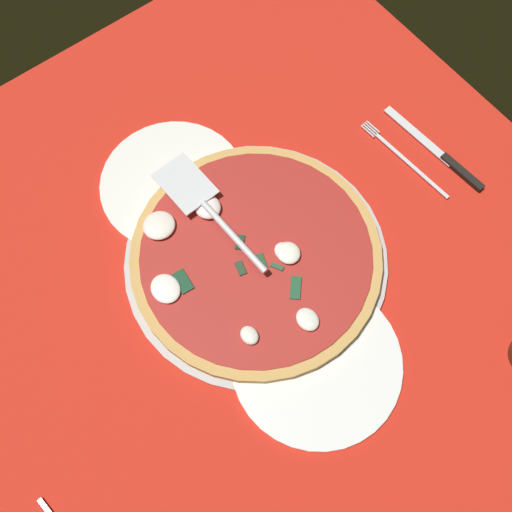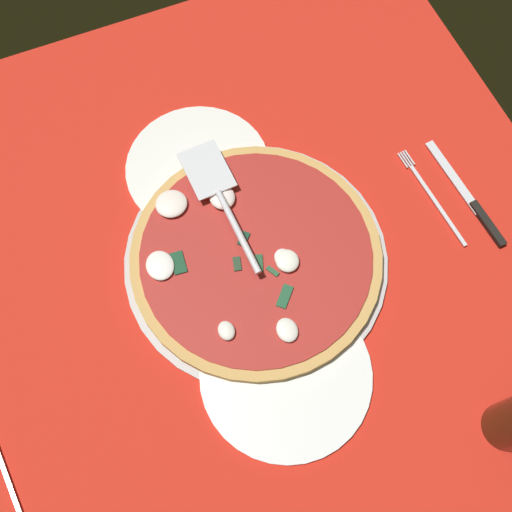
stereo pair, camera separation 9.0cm
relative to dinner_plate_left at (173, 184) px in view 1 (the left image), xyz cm
name	(u,v)px [view 1 (the left image)]	position (x,y,z in cm)	size (l,w,h in cm)	color
ground_plane	(236,288)	(20.10, -2.46, -1.00)	(108.69, 108.69, 0.80)	red
checker_pattern	(236,287)	(20.10, -2.46, -0.55)	(108.69, 108.69, 0.10)	white
pizza_pan	(256,260)	(18.53, 2.52, 0.00)	(39.98, 39.98, 0.99)	#B6B3B6
dinner_plate_left	(173,184)	(0.00, 0.00, 0.00)	(23.34, 23.34, 1.00)	white
dinner_plate_right	(317,363)	(36.30, -0.32, 0.00)	(24.41, 24.41, 1.00)	white
pizza	(254,256)	(18.38, 2.32, 1.46)	(37.86, 37.86, 3.22)	tan
pizza_server	(207,207)	(8.47, 0.88, 4.02)	(23.71, 6.78, 1.00)	silver
place_setting_far	(423,158)	(21.04, 35.24, -0.14)	(21.04, 12.54, 1.40)	white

